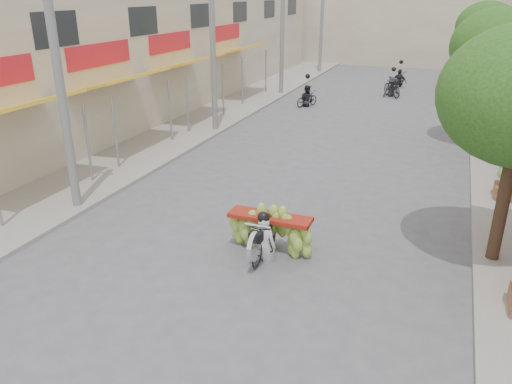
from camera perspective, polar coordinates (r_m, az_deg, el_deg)
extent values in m
plane|color=#5A595F|center=(10.06, -6.56, -12.97)|extent=(120.00, 120.00, 0.00)
cube|color=gray|center=(25.44, -4.98, 9.04)|extent=(4.00, 60.00, 0.12)
cube|color=#BEB197|center=(26.73, -16.22, 15.31)|extent=(8.00, 40.00, 6.00)
cube|color=gold|center=(15.41, -25.92, 8.63)|extent=(1.77, 4.00, 0.53)
cylinder|color=slate|center=(16.46, -18.64, 5.10)|extent=(0.08, 0.08, 2.55)
cube|color=gold|center=(19.10, -15.04, 12.28)|extent=(1.77, 4.00, 0.53)
cylinder|color=slate|center=(17.51, -15.78, 6.40)|extent=(0.08, 0.08, 2.55)
cylinder|color=slate|center=(20.40, -9.78, 9.05)|extent=(0.08, 0.08, 2.55)
cube|color=red|center=(19.51, -17.46, 14.75)|extent=(0.10, 3.50, 0.80)
cube|color=gold|center=(23.28, -7.70, 14.45)|extent=(1.77, 4.00, 0.53)
cylinder|color=slate|center=(21.58, -7.87, 9.87)|extent=(0.08, 0.08, 2.55)
cylinder|color=slate|center=(24.72, -3.79, 11.57)|extent=(0.08, 0.08, 2.55)
cube|color=red|center=(23.62, -9.76, 16.52)|extent=(0.10, 3.50, 0.80)
cube|color=gold|center=(28.64, -1.74, 16.02)|extent=(1.77, 4.00, 0.53)
cylinder|color=slate|center=(26.88, -1.59, 12.45)|extent=(0.08, 0.08, 2.55)
cylinder|color=slate|center=(30.19, 1.14, 13.52)|extent=(0.08, 0.08, 2.55)
cube|color=red|center=(28.92, -3.45, 17.74)|extent=(0.10, 3.50, 0.80)
cube|color=#1E2328|center=(17.92, -21.94, 16.87)|extent=(0.08, 2.00, 1.10)
cube|color=#1E2328|center=(21.87, -12.78, 18.52)|extent=(0.08, 2.00, 1.10)
cube|color=#1E2328|center=(26.18, -6.43, 19.40)|extent=(0.08, 2.00, 1.10)
cube|color=#1E2328|center=(30.70, -1.88, 19.89)|extent=(0.08, 2.00, 1.10)
cube|color=#1E2328|center=(35.35, 1.51, 20.17)|extent=(0.08, 2.00, 1.10)
cube|color=#1E2328|center=(40.08, 4.11, 20.35)|extent=(0.08, 2.00, 1.10)
cylinder|color=slate|center=(21.90, 27.09, 7.85)|extent=(0.08, 0.08, 2.55)
cylinder|color=slate|center=(25.61, 26.50, 9.71)|extent=(0.08, 0.08, 2.55)
cylinder|color=slate|center=(27.77, 26.22, 10.56)|extent=(0.08, 0.08, 2.55)
cylinder|color=slate|center=(31.52, 25.84, 11.75)|extent=(0.08, 0.08, 2.55)
cube|color=#BEB197|center=(45.45, 17.13, 18.30)|extent=(20.00, 6.00, 7.00)
cylinder|color=slate|center=(14.01, -21.79, 13.36)|extent=(0.24, 0.24, 8.00)
cylinder|color=slate|center=(21.47, -4.99, 17.29)|extent=(0.24, 0.24, 8.00)
cylinder|color=slate|center=(29.80, 3.03, 18.65)|extent=(0.24, 0.24, 8.00)
cylinder|color=slate|center=(38.43, 7.56, 19.26)|extent=(0.24, 0.24, 8.00)
cylinder|color=#3A2719|center=(12.04, 26.47, -0.55)|extent=(0.28, 0.28, 3.20)
cylinder|color=#3A2719|center=(21.66, 24.89, 8.98)|extent=(0.28, 0.28, 3.20)
ellipsoid|color=#2A5719|center=(21.35, 25.86, 14.71)|extent=(3.40, 3.40, 2.90)
cylinder|color=#3A2719|center=(33.50, 24.19, 13.07)|extent=(0.28, 0.28, 3.20)
ellipsoid|color=#2A5719|center=(33.30, 24.80, 16.78)|extent=(3.40, 3.40, 2.90)
cube|color=brown|center=(23.93, 26.17, 6.79)|extent=(1.20, 0.80, 0.50)
ellipsoid|color=#67A53E|center=(23.80, 26.40, 8.13)|extent=(1.20, 0.88, 0.66)
imported|color=black|center=(11.43, 1.00, -5.33)|extent=(0.51, 1.69, 0.99)
cylinder|color=silver|center=(10.84, -0.20, -6.22)|extent=(0.10, 0.66, 0.66)
cube|color=black|center=(10.83, -0.01, -5.15)|extent=(0.28, 0.22, 0.22)
cylinder|color=silver|center=(10.82, 0.18, -3.88)|extent=(0.60, 0.05, 0.05)
cube|color=maroon|center=(11.56, 1.62, -2.89)|extent=(1.95, 0.55, 0.10)
imported|color=silver|center=(11.13, 0.93, -2.73)|extent=(0.57, 0.42, 1.57)
sphere|color=black|center=(10.81, 0.90, 0.85)|extent=(0.28, 0.28, 0.28)
imported|color=silver|center=(21.99, 25.99, 7.48)|extent=(0.97, 0.65, 1.86)
imported|color=black|center=(27.14, 5.83, 10.57)|extent=(1.10, 1.53, 0.81)
imported|color=black|center=(27.01, 5.89, 12.07)|extent=(0.92, 0.77, 1.65)
sphere|color=black|center=(26.93, 5.93, 13.02)|extent=(0.26, 0.26, 0.26)
imported|color=black|center=(30.50, 15.28, 11.49)|extent=(1.53, 1.88, 1.13)
imported|color=black|center=(30.40, 15.39, 12.53)|extent=(1.18, 1.05, 1.65)
sphere|color=black|center=(30.34, 15.48, 13.38)|extent=(0.26, 0.26, 0.26)
imported|color=black|center=(33.83, 16.06, 12.23)|extent=(0.88, 1.74, 0.93)
imported|color=black|center=(33.73, 16.18, 13.33)|extent=(1.04, 0.70, 1.65)
sphere|color=black|center=(33.67, 16.26, 14.09)|extent=(0.26, 0.26, 0.26)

